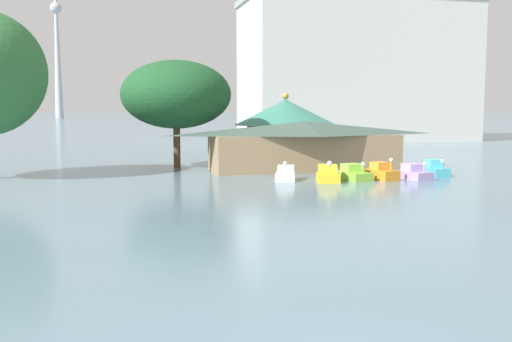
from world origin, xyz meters
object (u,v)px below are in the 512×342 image
Objects in this scene: pedal_boat_cyan at (435,170)px; pedal_boat_white at (286,174)px; pedal_boat_yellow at (328,175)px; green_roof_pavilion at (285,126)px; background_building_block at (356,70)px; pedal_boat_orange at (382,172)px; pedal_boat_lime at (354,173)px; distant_broadcast_tower at (56,24)px; pedal_boat_lavender at (414,173)px; shoreline_tree_mid at (176,95)px; boathouse at (305,145)px.

pedal_boat_white is at bearing -90.35° from pedal_boat_cyan.
green_roof_pavilion is (2.09, 18.05, 3.18)m from pedal_boat_yellow.
pedal_boat_white is 60.07m from background_building_block.
green_roof_pavilion is at bearing -177.02° from pedal_boat_white.
background_building_block is at bearing 148.03° from pedal_boat_orange.
distant_broadcast_tower is (-47.26, 330.19, 54.72)m from pedal_boat_lime.
pedal_boat_cyan is at bearing -106.65° from background_building_block.
pedal_boat_yellow is 4.60m from pedal_boat_orange.
pedal_boat_lime is 2.21m from pedal_boat_orange.
pedal_boat_yellow is at bearing -100.90° from pedal_boat_lavender.
green_roof_pavilion is at bearing 177.46° from pedal_boat_orange.
pedal_boat_yellow is 0.26× the size of green_roof_pavilion.
pedal_boat_white reaches higher than pedal_boat_lime.
green_roof_pavilion reaches higher than pedal_boat_white.
pedal_boat_yellow is 18.45m from green_roof_pavilion.
distant_broadcast_tower is (-42.04, 329.20, 54.75)m from pedal_boat_white.
green_roof_pavilion is (-2.51, 17.74, 3.15)m from pedal_boat_orange.
pedal_boat_lavender is 0.02× the size of distant_broadcast_tower.
pedal_boat_lavender is 19.07m from green_roof_pavilion.
pedal_boat_lavender is 0.07× the size of background_building_block.
pedal_boat_white is at bearing -106.24° from pedal_boat_yellow.
distant_broadcast_tower is (-49.44, 330.58, 54.66)m from pedal_boat_orange.
green_roof_pavilion is at bearing -174.88° from pedal_boat_lavender.
pedal_boat_orange is at bearing -111.40° from background_building_block.
shoreline_tree_mid reaches higher than pedal_boat_orange.
pedal_boat_lavender is 0.27× the size of green_roof_pavilion.
background_building_block reaches higher than green_roof_pavilion.
pedal_boat_lime is 8.10m from boathouse.
pedal_boat_orange is at bearing -108.15° from pedal_boat_lavender.
pedal_boat_white is 0.17× the size of boathouse.
shoreline_tree_mid is (-14.48, 12.77, 6.23)m from pedal_boat_orange.
pedal_boat_yellow is 0.95× the size of pedal_boat_lavender.
pedal_boat_orange is at bearing 108.64° from pedal_boat_yellow.
boathouse is 1.78× the size of shoreline_tree_mid.
pedal_boat_orange is at bearing -77.39° from pedal_boat_cyan.
pedal_boat_white is 0.29× the size of shoreline_tree_mid.
pedal_boat_white is 12.66m from pedal_boat_cyan.
pedal_boat_cyan is (2.67, 1.42, 0.06)m from pedal_boat_lavender.
boathouse is 0.46× the size of background_building_block.
shoreline_tree_mid reaches higher than pedal_boat_lavender.
boathouse is 9.75m from green_roof_pavilion.
pedal_boat_white is at bearing -106.65° from green_roof_pavilion.
pedal_boat_yellow is at bearing -96.77° from pedal_boat_orange.
pedal_boat_white is 1.02× the size of pedal_boat_lavender.
distant_broadcast_tower is at bearing 96.28° from shoreline_tree_mid.
boathouse reaches higher than pedal_boat_lime.
background_building_block is at bearing 171.02° from pedal_boat_white.
distant_broadcast_tower reaches higher than green_roof_pavilion.
pedal_boat_white is 0.02× the size of distant_broadcast_tower.
pedal_boat_lavender is (9.98, -1.73, 0.02)m from pedal_boat_white.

